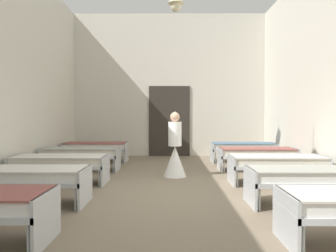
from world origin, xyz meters
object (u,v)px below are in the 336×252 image
at_px(bed_left_row_3, 60,162).
at_px(bed_right_row_2, 310,177).
at_px(bed_right_row_3, 277,162).
at_px(bed_left_row_4, 81,153).
at_px(bed_right_row_4, 257,153).
at_px(bed_left_row_5, 96,147).
at_px(nurse_near_aisle, 175,154).
at_px(bed_right_row_5, 243,147).
at_px(bed_left_row_2, 26,177).

bearing_deg(bed_left_row_3, bed_right_row_2, -21.16).
bearing_deg(bed_right_row_3, bed_left_row_4, 158.84).
height_order(bed_left_row_3, bed_right_row_4, same).
bearing_deg(bed_left_row_5, bed_left_row_3, -90.00).
bearing_deg(bed_right_row_3, nurse_near_aisle, 158.27).
distance_m(bed_right_row_2, bed_right_row_5, 5.15).
bearing_deg(bed_left_row_3, bed_right_row_5, 37.74).
xyz_separation_m(bed_left_row_3, bed_right_row_5, (4.43, 3.43, 0.00)).
bearing_deg(bed_left_row_4, bed_right_row_2, -37.74).
relative_size(bed_right_row_3, nurse_near_aisle, 1.28).
bearing_deg(bed_right_row_5, bed_right_row_3, -90.00).
bearing_deg(nurse_near_aisle, bed_left_row_3, 96.13).
bearing_deg(bed_left_row_5, bed_left_row_2, -90.00).
relative_size(bed_left_row_3, bed_right_row_3, 1.00).
bearing_deg(bed_right_row_2, nurse_near_aisle, 129.19).
relative_size(bed_right_row_2, bed_left_row_3, 1.00).
relative_size(bed_right_row_2, bed_right_row_5, 1.00).
distance_m(bed_left_row_4, bed_right_row_4, 4.43).
height_order(bed_left_row_3, bed_right_row_5, same).
bearing_deg(nurse_near_aisle, bed_left_row_4, 56.21).
xyz_separation_m(bed_left_row_5, nurse_near_aisle, (2.36, -2.61, 0.09)).
height_order(bed_right_row_2, bed_right_row_4, same).
xyz_separation_m(bed_left_row_2, bed_left_row_4, (0.00, 3.43, 0.00)).
relative_size(bed_right_row_5, nurse_near_aisle, 1.28).
xyz_separation_m(bed_left_row_3, bed_right_row_3, (4.43, 0.00, 0.00)).
relative_size(bed_left_row_2, nurse_near_aisle, 1.28).
relative_size(bed_left_row_3, bed_left_row_5, 1.00).
height_order(bed_left_row_4, bed_left_row_5, same).
distance_m(bed_right_row_2, nurse_near_aisle, 3.28).
relative_size(bed_right_row_4, bed_right_row_5, 1.00).
xyz_separation_m(bed_right_row_2, nurse_near_aisle, (-2.07, 2.54, 0.09)).
xyz_separation_m(bed_right_row_2, bed_left_row_3, (-4.43, 1.72, 0.00)).
distance_m(bed_left_row_2, bed_left_row_4, 3.43).
bearing_deg(bed_right_row_2, bed_right_row_5, 90.00).
bearing_deg(bed_right_row_2, bed_left_row_3, 158.84).
distance_m(bed_right_row_2, bed_right_row_3, 1.72).
xyz_separation_m(bed_left_row_2, bed_right_row_2, (4.43, 0.00, 0.00)).
bearing_deg(bed_right_row_3, bed_right_row_5, 90.00).
bearing_deg(bed_left_row_4, bed_left_row_5, 90.00).
relative_size(bed_left_row_2, bed_right_row_2, 1.00).
height_order(bed_left_row_4, bed_right_row_4, same).
height_order(bed_right_row_4, nurse_near_aisle, nurse_near_aisle).
xyz_separation_m(bed_left_row_3, nurse_near_aisle, (2.36, 0.83, 0.09)).
xyz_separation_m(bed_left_row_2, bed_left_row_5, (0.00, 5.15, 0.00)).
relative_size(bed_right_row_2, bed_left_row_5, 1.00).
xyz_separation_m(bed_left_row_3, bed_left_row_5, (0.00, 3.43, 0.00)).
relative_size(bed_left_row_2, bed_left_row_3, 1.00).
distance_m(bed_left_row_5, nurse_near_aisle, 3.52).
height_order(bed_right_row_2, bed_right_row_5, same).
bearing_deg(bed_left_row_5, bed_right_row_2, -49.26).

